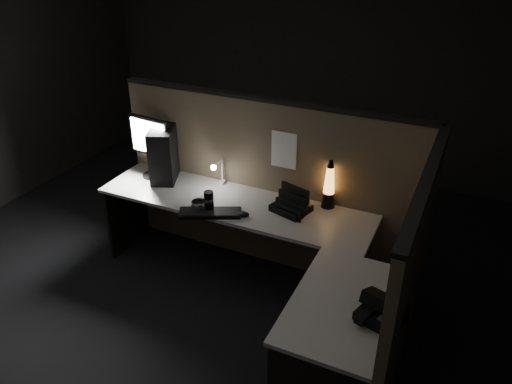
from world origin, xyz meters
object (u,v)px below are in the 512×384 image
at_px(monitor, 150,141).
at_px(lava_lamp, 329,188).
at_px(pc_tower, 165,152).
at_px(desk_phone, 381,311).
at_px(keyboard, 210,213).

distance_m(monitor, lava_lamp, 1.60).
xyz_separation_m(pc_tower, lava_lamp, (1.48, 0.09, -0.07)).
distance_m(lava_lamp, desk_phone, 1.29).
bearing_deg(pc_tower, desk_phone, -48.03).
relative_size(lava_lamp, desk_phone, 1.35).
bearing_deg(pc_tower, lava_lamp, -19.46).
bearing_deg(monitor, pc_tower, 24.98).
xyz_separation_m(monitor, lava_lamp, (1.59, 0.13, -0.16)).
distance_m(pc_tower, monitor, 0.15).
bearing_deg(keyboard, monitor, 129.67).
relative_size(monitor, keyboard, 1.13).
bearing_deg(desk_phone, keyboard, 176.01).
relative_size(keyboard, desk_phone, 1.60).
relative_size(pc_tower, keyboard, 0.97).
distance_m(keyboard, desk_phone, 1.58).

